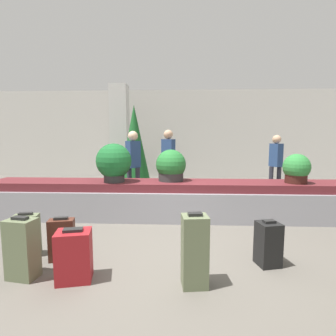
{
  "coord_description": "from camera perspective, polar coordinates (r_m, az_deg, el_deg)",
  "views": [
    {
      "loc": [
        0.22,
        -3.3,
        1.49
      ],
      "look_at": [
        0.0,
        1.5,
        0.93
      ],
      "focal_mm": 28.0,
      "sensor_mm": 36.0,
      "label": 1
    }
  ],
  "objects": [
    {
      "name": "potted_plant_1",
      "position": [
        4.91,
        0.63,
        0.34
      ],
      "size": [
        0.56,
        0.56,
        0.59
      ],
      "color": "#2D2D2D",
      "rests_on": "carousel"
    },
    {
      "name": "suitcase_3",
      "position": [
        2.75,
        5.82,
        -17.49
      ],
      "size": [
        0.28,
        0.25,
        0.76
      ],
      "rotation": [
        0.0,
        0.0,
        0.12
      ],
      "color": "#5B6647",
      "rests_on": "ground_plane"
    },
    {
      "name": "suitcase_5",
      "position": [
        3.54,
        -22.1,
        -14.23
      ],
      "size": [
        0.32,
        0.22,
        0.54
      ],
      "rotation": [
        0.0,
        0.0,
        0.22
      ],
      "color": "#472319",
      "rests_on": "ground_plane"
    },
    {
      "name": "traveler_0",
      "position": [
        6.2,
        -7.57,
        1.84
      ],
      "size": [
        0.34,
        0.36,
        1.64
      ],
      "rotation": [
        0.0,
        0.0,
        0.89
      ],
      "color": "#282833",
      "rests_on": "ground_plane"
    },
    {
      "name": "suitcase_6",
      "position": [
        3.39,
        20.96,
        -15.13
      ],
      "size": [
        0.29,
        0.29,
        0.54
      ],
      "rotation": [
        0.0,
        0.0,
        0.23
      ],
      "color": "black",
      "rests_on": "ground_plane"
    },
    {
      "name": "suitcase_2",
      "position": [
        3.85,
        -28.37,
        -12.72
      ],
      "size": [
        0.32,
        0.23,
        0.56
      ],
      "rotation": [
        0.0,
        0.0,
        0.22
      ],
      "color": "#5B6647",
      "rests_on": "ground_plane"
    },
    {
      "name": "back_wall",
      "position": [
        9.7,
        1.33,
        7.29
      ],
      "size": [
        18.0,
        0.06,
        3.2
      ],
      "color": "beige",
      "rests_on": "ground_plane"
    },
    {
      "name": "pillar",
      "position": [
        8.89,
        -10.41,
        7.24
      ],
      "size": [
        0.55,
        0.55,
        3.2
      ],
      "color": "silver",
      "rests_on": "ground_plane"
    },
    {
      "name": "carousel",
      "position": [
        4.94,
        -0.0,
        -6.96
      ],
      "size": [
        6.94,
        0.89,
        0.68
      ],
      "color": "gray",
      "rests_on": "ground_plane"
    },
    {
      "name": "potted_plant_2",
      "position": [
        5.19,
        26.17,
        -0.2
      ],
      "size": [
        0.47,
        0.47,
        0.52
      ],
      "color": "#381914",
      "rests_on": "carousel"
    },
    {
      "name": "traveler_1",
      "position": [
        6.7,
        0.06,
        2.53
      ],
      "size": [
        0.37,
        0.32,
        1.69
      ],
      "rotation": [
        0.0,
        0.0,
        2.58
      ],
      "color": "#282833",
      "rests_on": "ground_plane"
    },
    {
      "name": "traveler_2",
      "position": [
        7.31,
        22.4,
        1.63
      ],
      "size": [
        0.31,
        0.36,
        1.55
      ],
      "rotation": [
        0.0,
        0.0,
        -1.2
      ],
      "color": "#282833",
      "rests_on": "ground_plane"
    },
    {
      "name": "decorated_tree",
      "position": [
        7.61,
        -7.33,
        5.09
      ],
      "size": [
        0.92,
        0.92,
        2.41
      ],
      "color": "#4C331E",
      "rests_on": "ground_plane"
    },
    {
      "name": "suitcase_0",
      "position": [
        3.03,
        -19.77,
        -17.51
      ],
      "size": [
        0.4,
        0.34,
        0.56
      ],
      "rotation": [
        0.0,
        0.0,
        0.22
      ],
      "color": "maroon",
      "rests_on": "ground_plane"
    },
    {
      "name": "suitcase_4",
      "position": [
        3.27,
        -29.18,
        -15.08
      ],
      "size": [
        0.32,
        0.25,
        0.67
      ],
      "rotation": [
        0.0,
        0.0,
        -0.16
      ],
      "color": "#5B6647",
      "rests_on": "ground_plane"
    },
    {
      "name": "ground_plane",
      "position": [
        3.62,
        -1.14,
        -17.63
      ],
      "size": [
        18.0,
        18.0,
        0.0
      ],
      "primitive_type": "plane",
      "color": "#59544C"
    },
    {
      "name": "potted_plant_0",
      "position": [
        4.87,
        -11.71,
        1.17
      ],
      "size": [
        0.64,
        0.64,
        0.71
      ],
      "color": "#2D2D2D",
      "rests_on": "carousel"
    }
  ]
}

